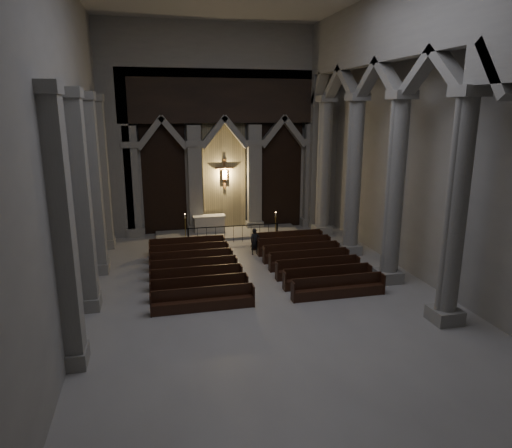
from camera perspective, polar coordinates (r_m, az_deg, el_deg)
The scene contains 11 objects.
room at distance 16.01m, azimuth 2.76°, elevation 15.23°, with size 24.00×24.10×12.00m.
sanctuary_wall at distance 27.30m, azimuth -4.01°, elevation 12.73°, with size 14.00×0.77×12.00m.
right_arcade at distance 19.42m, azimuth 18.02°, elevation 15.07°, with size 1.00×24.00×12.00m.
left_pilasters at distance 19.37m, azimuth -20.03°, elevation 3.23°, with size 0.60×13.00×8.03m.
sanctuary_step at distance 27.35m, azimuth -3.46°, elevation -1.15°, with size 8.50×2.60×0.15m, color gray.
altar at distance 27.48m, azimuth -5.86°, elevation 0.10°, with size 1.92×0.77×0.97m.
altar_rail at distance 25.54m, azimuth -2.83°, elevation -0.87°, with size 5.14×0.09×1.01m.
candle_stand_left at distance 26.21m, azimuth -8.80°, elevation -1.17°, with size 0.27×0.27×1.59m.
candle_stand_right at distance 26.55m, azimuth 2.45°, elevation -0.84°, with size 0.26×0.26×1.54m.
pews at distance 20.98m, azimuth -0.36°, elevation -5.36°, with size 9.27×7.39×0.86m.
worshipper at distance 23.42m, azimuth -0.13°, elevation -2.21°, with size 0.50×0.33×1.38m, color black.
Camera 1 is at (-4.34, -15.41, 7.33)m, focal length 32.00 mm.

